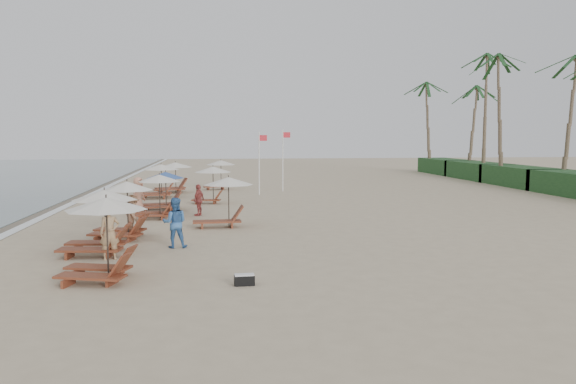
{
  "coord_description": "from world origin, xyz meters",
  "views": [
    {
      "loc": [
        -2.52,
        -20.21,
        4.07
      ],
      "look_at": [
        1.0,
        6.99,
        1.3
      ],
      "focal_mm": 34.69,
      "sensor_mm": 36.0,
      "label": 1
    }
  ],
  "objects": [
    {
      "name": "lounger_station_2",
      "position": [
        -6.3,
        2.3,
        1.02
      ],
      "size": [
        2.58,
        2.39,
        2.28
      ],
      "color": "brown",
      "rests_on": "ground"
    },
    {
      "name": "inland_station_2",
      "position": [
        -2.32,
        22.37,
        1.47
      ],
      "size": [
        2.57,
        2.24,
        2.22
      ],
      "color": "brown",
      "rests_on": "ground"
    },
    {
      "name": "ground",
      "position": [
        0.0,
        0.0,
        0.0
      ],
      "size": [
        160.0,
        160.0,
        0.0
      ],
      "primitive_type": "plane",
      "color": "tan",
      "rests_on": "ground"
    },
    {
      "name": "beachgoer_mid_a",
      "position": [
        -4.04,
        0.19,
        0.92
      ],
      "size": [
        0.9,
        0.7,
        1.84
      ],
      "primitive_type": "imported",
      "rotation": [
        0.0,
        0.0,
        3.14
      ],
      "color": "#34629D",
      "rests_on": "ground"
    },
    {
      "name": "beachgoer_far_a",
      "position": [
        -3.42,
        8.35,
        0.81
      ],
      "size": [
        0.79,
        1.02,
        1.62
      ],
      "primitive_type": "imported",
      "rotation": [
        0.0,
        0.0,
        4.23
      ],
      "color": "#AD4945",
      "rests_on": "ground"
    },
    {
      "name": "lounger_station_5",
      "position": [
        -6.37,
        16.91,
        1.07
      ],
      "size": [
        2.77,
        2.35,
        2.22
      ],
      "color": "brown",
      "rests_on": "ground"
    },
    {
      "name": "duffel_bag",
      "position": [
        -1.79,
        -5.3,
        0.16
      ],
      "size": [
        0.57,
        0.3,
        0.31
      ],
      "color": "black",
      "rests_on": "ground"
    },
    {
      "name": "inland_station_1",
      "position": [
        -2.86,
        13.6,
        1.49
      ],
      "size": [
        2.54,
        2.24,
        2.22
      ],
      "color": "brown",
      "rests_on": "ground"
    },
    {
      "name": "lounger_station_4",
      "position": [
        -5.57,
        10.66,
        0.93
      ],
      "size": [
        2.66,
        2.52,
        2.12
      ],
      "color": "brown",
      "rests_on": "ground"
    },
    {
      "name": "lounger_station_3",
      "position": [
        -5.5,
        7.69,
        1.13
      ],
      "size": [
        2.35,
        2.08,
        2.18
      ],
      "color": "brown",
      "rests_on": "ground"
    },
    {
      "name": "beachgoer_far_b",
      "position": [
        -6.66,
        9.97,
        0.95
      ],
      "size": [
        0.96,
        1.1,
        1.9
      ],
      "primitive_type": "imported",
      "rotation": [
        0.0,
        0.0,
        1.1
      ],
      "color": "tan",
      "rests_on": "ground"
    },
    {
      "name": "lounger_station_0",
      "position": [
        -5.8,
        -4.25,
        1.21
      ],
      "size": [
        2.59,
        2.29,
        2.36
      ],
      "color": "brown",
      "rests_on": "ground"
    },
    {
      "name": "wet_sand_band",
      "position": [
        -12.5,
        10.0,
        0.0
      ],
      "size": [
        3.2,
        140.0,
        0.01
      ],
      "primitive_type": "cube",
      "color": "#6B5E4C",
      "rests_on": "ground"
    },
    {
      "name": "lounger_station_6",
      "position": [
        -5.71,
        20.41,
        1.06
      ],
      "size": [
        2.89,
        2.63,
        2.18
      ],
      "color": "brown",
      "rests_on": "ground"
    },
    {
      "name": "lounger_station_1",
      "position": [
        -6.62,
        -0.59,
        1.03
      ],
      "size": [
        2.69,
        2.2,
        2.23
      ],
      "color": "brown",
      "rests_on": "ground"
    },
    {
      "name": "flag_pole_near",
      "position": [
        0.47,
        18.2,
        2.41
      ],
      "size": [
        0.59,
        0.08,
        4.33
      ],
      "color": "silver",
      "rests_on": "ground"
    },
    {
      "name": "beachgoer_mid_b",
      "position": [
        -5.93,
        2.8,
        0.85
      ],
      "size": [
        1.07,
        1.26,
        1.69
      ],
      "primitive_type": "imported",
      "rotation": [
        0.0,
        0.0,
        2.07
      ],
      "color": "#93674A",
      "rests_on": "ground"
    },
    {
      "name": "beachgoer_near",
      "position": [
        -6.03,
        -1.51,
        0.89
      ],
      "size": [
        0.74,
        0.59,
        1.78
      ],
      "primitive_type": "imported",
      "rotation": [
        0.0,
        0.0,
        0.28
      ],
      "color": "tan",
      "rests_on": "ground"
    },
    {
      "name": "inland_station_0",
      "position": [
        -2.24,
        4.67,
        1.29
      ],
      "size": [
        2.82,
        2.24,
        2.22
      ],
      "color": "brown",
      "rests_on": "ground"
    },
    {
      "name": "foam_line",
      "position": [
        -11.2,
        10.0,
        0.01
      ],
      "size": [
        0.5,
        140.0,
        0.02
      ],
      "primitive_type": "cube",
      "color": "white",
      "rests_on": "ground"
    },
    {
      "name": "flag_pole_far",
      "position": [
        2.38,
        20.38,
        2.52
      ],
      "size": [
        0.59,
        0.08,
        4.54
      ],
      "color": "silver",
      "rests_on": "ground"
    }
  ]
}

